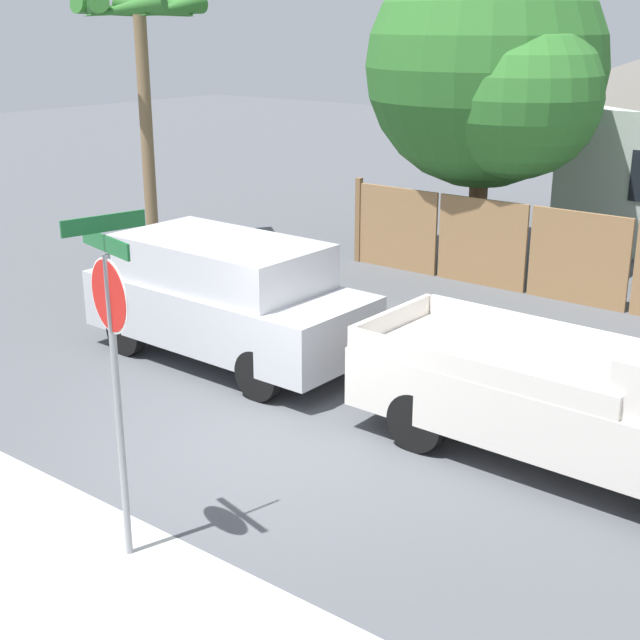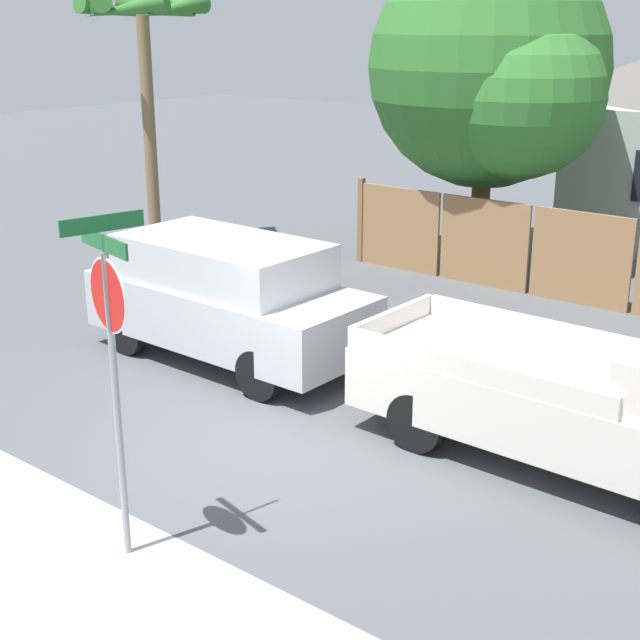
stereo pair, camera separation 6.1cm
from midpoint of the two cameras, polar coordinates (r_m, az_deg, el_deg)
name	(u,v)px [view 2 (the right image)]	position (r m, az deg, el deg)	size (l,w,h in m)	color
ground_plane	(258,450)	(11.14, -3.80, -8.27)	(80.00, 80.00, 0.00)	#4C4F54
sidewalk_strip	(0,587)	(9.19, -19.63, -15.78)	(36.00, 3.20, 0.01)	#B2B2AD
wooden_fence	(634,267)	(16.83, 19.57, 3.20)	(12.14, 0.12, 1.84)	#997047
oak_tree	(495,73)	(19.08, 11.25, 15.25)	(5.21, 4.96, 6.62)	brown
palm_tree	(143,31)	(20.39, -11.15, 17.68)	(2.76, 2.97, 5.61)	brown
red_suv	(227,296)	(13.72, -5.83, 1.53)	(4.62, 1.99, 1.91)	#B7B7BC
orange_pickup	(601,404)	(10.74, 17.70, -5.16)	(5.47, 2.00, 1.76)	silver
stop_sign	(111,333)	(8.36, -13.03, -0.82)	(0.87, 0.78, 3.42)	gray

